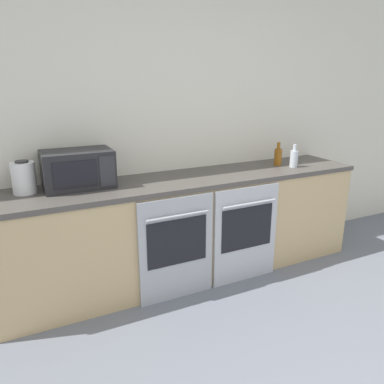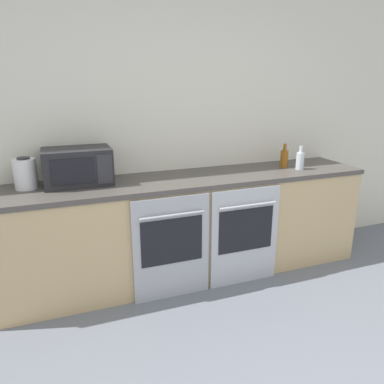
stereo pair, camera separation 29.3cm
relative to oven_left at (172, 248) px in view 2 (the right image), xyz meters
The scene contains 8 objects.
wall_back 1.11m from the oven_left, 68.29° to the left, with size 10.00×0.06×2.60m.
counter_back 0.40m from the oven_left, 50.88° to the left, with size 3.14×0.62×0.88m.
oven_left is the anchor object (origin of this frame).
oven_right 0.63m from the oven_left, ahead, with size 0.61×0.06×0.83m.
microwave 0.95m from the oven_left, 146.09° to the left, with size 0.50×0.33×0.28m.
bottle_clear 1.41m from the oven_left, ahead, with size 0.07×0.07×0.21m.
bottle_amber 1.37m from the oven_left, 16.25° to the left, with size 0.07×0.07×0.22m.
kettle 1.21m from the oven_left, 156.68° to the left, with size 0.16×0.16×0.23m.
Camera 2 is at (-1.03, -0.68, 1.66)m, focal length 35.00 mm.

